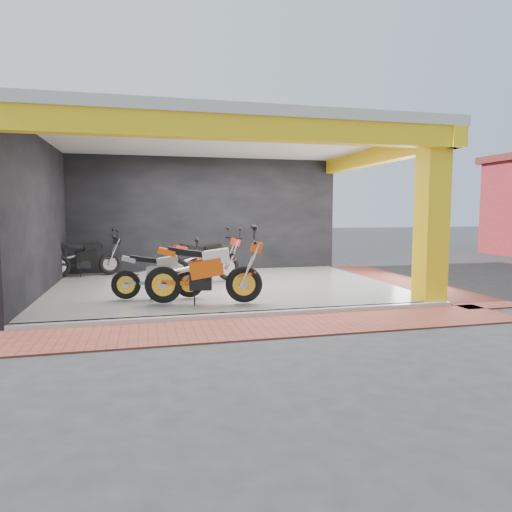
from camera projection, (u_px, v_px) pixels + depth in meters
The scene contains 15 objects.
ground at pixel (241, 306), 9.13m from camera, with size 80.00×80.00×0.00m, color #2D2D30.
showroom_floor at pixel (224, 287), 11.06m from camera, with size 8.00×6.00×0.10m, color silver.
showroom_ceiling at pixel (223, 138), 10.71m from camera, with size 8.40×6.40×0.20m, color beige.
back_wall at pixel (206, 216), 13.89m from camera, with size 8.20×0.20×3.50m, color black.
left_wall at pixel (37, 218), 9.92m from camera, with size 0.20×6.20×3.50m, color black.
corner_column at pixel (432, 218), 9.12m from camera, with size 0.50×0.50×3.50m, color yellow.
header_beam_front at pixel (252, 129), 7.84m from camera, with size 8.40×0.30×0.40m, color yellow.
header_beam_right at pixel (377, 156), 11.69m from camera, with size 0.30×6.40×0.40m, color yellow.
floor_kerb at pixel (253, 314), 8.14m from camera, with size 8.00×0.20×0.10m, color silver.
paver_front at pixel (264, 327), 7.39m from camera, with size 9.00×1.40×0.03m, color brown.
paver_right at pixel (401, 281), 12.20m from camera, with size 1.40×7.00×0.03m, color brown.
moto_hero at pixel (244, 266), 8.76m from camera, with size 2.39×0.88×1.46m, color #E45309, non-canonical shape.
moto_row_a at pixel (189, 270), 9.32m from camera, with size 1.95×0.72×1.19m, color #999BA0, non-canonical shape.
moto_row_b at pixel (228, 256), 11.62m from camera, with size 2.17×0.80×1.32m, color red, non-canonical shape.
moto_row_d at pixel (110, 253), 12.74m from camera, with size 2.04×0.76×1.25m, color black, non-canonical shape.
Camera 1 is at (-1.85, -8.80, 1.88)m, focal length 32.00 mm.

